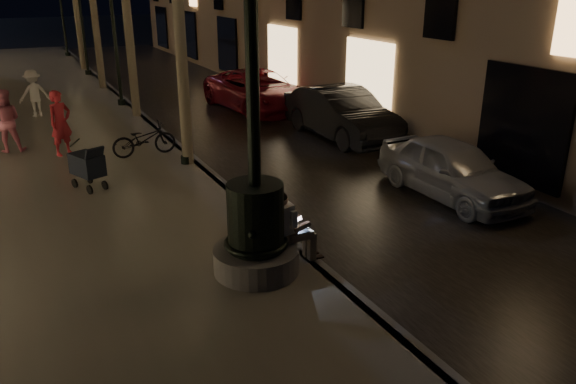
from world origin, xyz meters
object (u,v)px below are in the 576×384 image
lamp_curb_d (61,4)px  stroller (87,165)px  car_third (259,91)px  fountain_lamppost (255,213)px  car_second (341,114)px  pedestrian_red (61,123)px  pedestrian_pink (5,121)px  car_front (452,169)px  lamp_curb_b (113,21)px  pedestrian_white (34,93)px  lamp_curb_a (178,42)px  lamp_curb_c (80,10)px  seated_man_laptop (290,225)px  bicycle (144,139)px

lamp_curb_d → stroller: bearing=-95.8°
lamp_curb_d → car_third: lamp_curb_d is taller
fountain_lamppost → car_second: (5.94, 6.89, -0.44)m
pedestrian_red → pedestrian_pink: size_ratio=1.01×
car_front → fountain_lamppost: bearing=-164.9°
lamp_curb_b → car_second: bearing=-53.6°
pedestrian_red → pedestrian_white: size_ratio=1.09×
lamp_curb_d → stroller: 25.07m
car_front → lamp_curb_a: bearing=136.5°
lamp_curb_c → car_third: bearing=-66.3°
lamp_curb_b → car_front: size_ratio=1.23×
pedestrian_red → lamp_curb_a: bearing=-67.8°
lamp_curb_a → lamp_curb_d: size_ratio=1.00×
lamp_curb_b → lamp_curb_c: size_ratio=1.00×
lamp_curb_b → stroller: (-2.51, -8.83, -2.46)m
fountain_lamppost → seated_man_laptop: (0.61, 0.00, -0.32)m
lamp_curb_c → car_second: 16.18m
lamp_curb_c → pedestrian_pink: lamp_curb_c is taller
stroller → car_second: bearing=-9.7°
car_front → bicycle: car_front is taller
car_second → car_third: car_second is taller
seated_man_laptop → car_second: 8.71m
lamp_curb_c → stroller: bearing=-98.5°
stroller → car_front: bearing=-48.9°
pedestrian_white → bicycle: bearing=93.6°
lamp_curb_c → bicycle: bearing=-93.0°
car_front → pedestrian_red: size_ratio=2.24×
stroller → fountain_lamppost: bearing=-92.9°
fountain_lamppost → pedestrian_red: bearing=103.6°
lamp_curb_c → car_front: 21.20m
seated_man_laptop → car_second: size_ratio=0.27×
fountain_lamppost → lamp_curb_b: 14.16m
lamp_curb_c → pedestrian_red: size_ratio=2.77×
seated_man_laptop → pedestrian_red: size_ratio=0.74×
car_front → car_second: bearing=84.8°
fountain_lamppost → stroller: bearing=109.3°
seated_man_laptop → pedestrian_white: 13.73m
lamp_curb_a → stroller: lamp_curb_a is taller
pedestrian_pink → seated_man_laptop: bearing=121.4°
car_front → bicycle: bearing=134.1°
lamp_curb_a → pedestrian_white: 8.30m
lamp_curb_b → lamp_curb_d: 16.00m
stroller → pedestrian_white: pedestrian_white is taller
stroller → car_third: bearing=20.0°
pedestrian_red → car_third: bearing=-3.3°
car_front → lamp_curb_b: bearing=110.7°
pedestrian_red → pedestrian_pink: (-1.30, 0.99, -0.01)m
seated_man_laptop → car_front: size_ratio=0.33×
lamp_curb_a → pedestrian_red: 4.13m
lamp_curb_c → pedestrian_red: 14.18m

